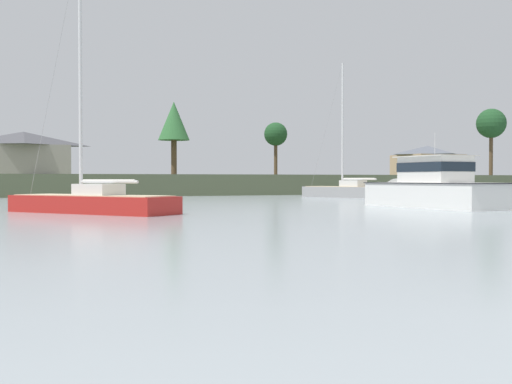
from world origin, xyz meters
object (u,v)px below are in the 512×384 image
at_px(cruiser_white, 423,195).
at_px(sailboat_grey, 349,194).
at_px(dinghy_orange, 79,203).
at_px(sailboat_red, 92,207).

bearing_deg(cruiser_white, sailboat_grey, 72.89).
xyz_separation_m(dinghy_orange, sailboat_grey, (24.91, 8.04, 0.15)).
relative_size(cruiser_white, sailboat_grey, 0.84).
bearing_deg(sailboat_red, cruiser_white, -0.88).
bearing_deg(sailboat_red, sailboat_grey, 36.43).
height_order(dinghy_orange, cruiser_white, cruiser_white).
bearing_deg(sailboat_grey, sailboat_red, -143.57).
distance_m(dinghy_orange, cruiser_white, 22.01).
xyz_separation_m(cruiser_white, sailboat_red, (-19.55, 0.30, -0.44)).
xyz_separation_m(dinghy_orange, sailboat_red, (-0.51, -10.71, 0.14)).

